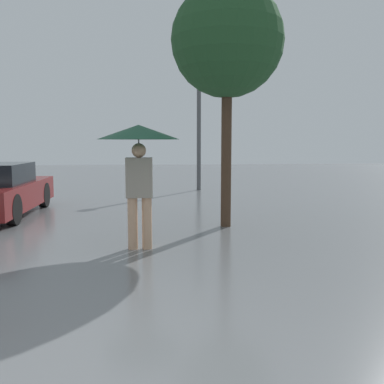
# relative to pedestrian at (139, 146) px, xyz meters

# --- Properties ---
(pedestrian) EXTENTS (1.29, 1.29, 1.98)m
(pedestrian) POSITION_rel_pedestrian_xyz_m (0.00, 0.00, 0.00)
(pedestrian) COLOR tan
(pedestrian) RESTS_ON ground_plane
(tree) EXTENTS (2.20, 2.20, 4.78)m
(tree) POSITION_rel_pedestrian_xyz_m (1.69, 1.72, 2.01)
(tree) COLOR #473323
(tree) RESTS_ON ground_plane
(street_lamp) EXTENTS (0.36, 0.36, 4.13)m
(street_lamp) POSITION_rel_pedestrian_xyz_m (1.86, 8.42, 1.00)
(street_lamp) COLOR #515456
(street_lamp) RESTS_ON ground_plane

